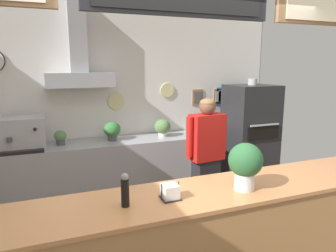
{
  "coord_description": "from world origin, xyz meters",
  "views": [
    {
      "loc": [
        -0.98,
        -2.2,
        2.01
      ],
      "look_at": [
        0.2,
        0.82,
        1.37
      ],
      "focal_mm": 33.42,
      "sensor_mm": 36.0,
      "label": 1
    }
  ],
  "objects_px": {
    "espresso_machine": "(21,134)",
    "potted_sage": "(60,137)",
    "napkin_holder": "(170,192)",
    "pepper_grinder": "(125,190)",
    "shop_worker": "(206,159)",
    "potted_rosemary": "(112,130)",
    "pizza_oven": "(250,137)",
    "basil_vase": "(245,164)",
    "potted_oregano": "(163,127)"
  },
  "relations": [
    {
      "from": "espresso_machine",
      "to": "potted_sage",
      "type": "relative_size",
      "value": 2.98
    },
    {
      "from": "napkin_holder",
      "to": "pepper_grinder",
      "type": "bearing_deg",
      "value": -179.92
    },
    {
      "from": "shop_worker",
      "to": "potted_rosemary",
      "type": "height_order",
      "value": "shop_worker"
    },
    {
      "from": "pizza_oven",
      "to": "shop_worker",
      "type": "relative_size",
      "value": 1.1
    },
    {
      "from": "potted_rosemary",
      "to": "potted_sage",
      "type": "height_order",
      "value": "potted_rosemary"
    },
    {
      "from": "potted_sage",
      "to": "shop_worker",
      "type": "bearing_deg",
      "value": -35.89
    },
    {
      "from": "pepper_grinder",
      "to": "espresso_machine",
      "type": "bearing_deg",
      "value": 107.89
    },
    {
      "from": "pepper_grinder",
      "to": "basil_vase",
      "type": "distance_m",
      "value": 0.92
    },
    {
      "from": "potted_oregano",
      "to": "potted_sage",
      "type": "height_order",
      "value": "potted_oregano"
    },
    {
      "from": "potted_oregano",
      "to": "pepper_grinder",
      "type": "height_order",
      "value": "pepper_grinder"
    },
    {
      "from": "potted_oregano",
      "to": "napkin_holder",
      "type": "relative_size",
      "value": 1.93
    },
    {
      "from": "basil_vase",
      "to": "potted_rosemary",
      "type": "bearing_deg",
      "value": 101.47
    },
    {
      "from": "napkin_holder",
      "to": "potted_oregano",
      "type": "bearing_deg",
      "value": 70.83
    },
    {
      "from": "pizza_oven",
      "to": "potted_oregano",
      "type": "bearing_deg",
      "value": 172.23
    },
    {
      "from": "pizza_oven",
      "to": "potted_oregano",
      "type": "xyz_separation_m",
      "value": [
        -1.45,
        0.2,
        0.23
      ]
    },
    {
      "from": "shop_worker",
      "to": "pepper_grinder",
      "type": "height_order",
      "value": "shop_worker"
    },
    {
      "from": "shop_worker",
      "to": "potted_oregano",
      "type": "bearing_deg",
      "value": -87.89
    },
    {
      "from": "shop_worker",
      "to": "napkin_holder",
      "type": "distance_m",
      "value": 1.65
    },
    {
      "from": "shop_worker",
      "to": "napkin_holder",
      "type": "relative_size",
      "value": 11.76
    },
    {
      "from": "pizza_oven",
      "to": "pepper_grinder",
      "type": "relative_size",
      "value": 7.71
    },
    {
      "from": "napkin_holder",
      "to": "pizza_oven",
      "type": "bearing_deg",
      "value": 44.19
    },
    {
      "from": "pepper_grinder",
      "to": "basil_vase",
      "type": "bearing_deg",
      "value": -2.67
    },
    {
      "from": "pizza_oven",
      "to": "espresso_machine",
      "type": "bearing_deg",
      "value": 176.81
    },
    {
      "from": "pizza_oven",
      "to": "napkin_holder",
      "type": "relative_size",
      "value": 12.99
    },
    {
      "from": "potted_oregano",
      "to": "basil_vase",
      "type": "height_order",
      "value": "basil_vase"
    },
    {
      "from": "pepper_grinder",
      "to": "napkin_holder",
      "type": "relative_size",
      "value": 1.68
    },
    {
      "from": "potted_oregano",
      "to": "pepper_grinder",
      "type": "distance_m",
      "value": 2.69
    },
    {
      "from": "shop_worker",
      "to": "potted_sage",
      "type": "bearing_deg",
      "value": -41.31
    },
    {
      "from": "potted_rosemary",
      "to": "napkin_holder",
      "type": "xyz_separation_m",
      "value": [
        -0.08,
        -2.47,
        0.04
      ]
    },
    {
      "from": "basil_vase",
      "to": "espresso_machine",
      "type": "bearing_deg",
      "value": 124.59
    },
    {
      "from": "potted_sage",
      "to": "pepper_grinder",
      "type": "relative_size",
      "value": 0.85
    },
    {
      "from": "pepper_grinder",
      "to": "shop_worker",
      "type": "bearing_deg",
      "value": 44.7
    },
    {
      "from": "espresso_machine",
      "to": "napkin_holder",
      "type": "distance_m",
      "value": 2.66
    },
    {
      "from": "shop_worker",
      "to": "napkin_holder",
      "type": "xyz_separation_m",
      "value": [
        -0.99,
        -1.3,
        0.25
      ]
    },
    {
      "from": "pizza_oven",
      "to": "espresso_machine",
      "type": "xyz_separation_m",
      "value": [
        -3.39,
        0.19,
        0.29
      ]
    },
    {
      "from": "pepper_grinder",
      "to": "napkin_holder",
      "type": "distance_m",
      "value": 0.33
    },
    {
      "from": "pizza_oven",
      "to": "potted_oregano",
      "type": "distance_m",
      "value": 1.48
    },
    {
      "from": "potted_sage",
      "to": "pepper_grinder",
      "type": "xyz_separation_m",
      "value": [
        0.31,
        -2.47,
        0.15
      ]
    },
    {
      "from": "espresso_machine",
      "to": "potted_oregano",
      "type": "relative_size",
      "value": 2.21
    },
    {
      "from": "shop_worker",
      "to": "potted_rosemary",
      "type": "bearing_deg",
      "value": -57.5
    },
    {
      "from": "espresso_machine",
      "to": "pepper_grinder",
      "type": "xyz_separation_m",
      "value": [
        0.78,
        -2.42,
        0.05
      ]
    },
    {
      "from": "pepper_grinder",
      "to": "pizza_oven",
      "type": "bearing_deg",
      "value": 40.43
    },
    {
      "from": "espresso_machine",
      "to": "potted_rosemary",
      "type": "xyz_separation_m",
      "value": [
        1.19,
        0.05,
        -0.05
      ]
    },
    {
      "from": "potted_oregano",
      "to": "basil_vase",
      "type": "distance_m",
      "value": 2.49
    },
    {
      "from": "shop_worker",
      "to": "potted_sage",
      "type": "relative_size",
      "value": 8.2
    },
    {
      "from": "shop_worker",
      "to": "potted_rosemary",
      "type": "relative_size",
      "value": 5.97
    },
    {
      "from": "potted_rosemary",
      "to": "espresso_machine",
      "type": "bearing_deg",
      "value": -177.54
    },
    {
      "from": "pizza_oven",
      "to": "basil_vase",
      "type": "bearing_deg",
      "value": -126.8
    },
    {
      "from": "pizza_oven",
      "to": "basil_vase",
      "type": "height_order",
      "value": "pizza_oven"
    },
    {
      "from": "potted_sage",
      "to": "napkin_holder",
      "type": "bearing_deg",
      "value": -75.72
    }
  ]
}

